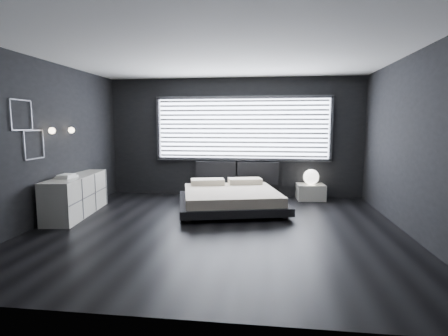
# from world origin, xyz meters

# --- Properties ---
(room) EXTENTS (6.04, 6.00, 2.80)m
(room) POSITION_xyz_m (0.00, 0.00, 1.40)
(room) COLOR black
(room) RESTS_ON ground
(window) EXTENTS (4.14, 0.09, 1.52)m
(window) POSITION_xyz_m (0.20, 2.70, 1.61)
(window) COLOR white
(window) RESTS_ON ground
(headboard) EXTENTS (1.96, 0.16, 0.52)m
(headboard) POSITION_xyz_m (0.08, 2.64, 0.57)
(headboard) COLOR black
(headboard) RESTS_ON ground
(sconce_near) EXTENTS (0.18, 0.11, 0.11)m
(sconce_near) POSITION_xyz_m (-2.88, 0.05, 1.60)
(sconce_near) COLOR silver
(sconce_near) RESTS_ON ground
(sconce_far) EXTENTS (0.18, 0.11, 0.11)m
(sconce_far) POSITION_xyz_m (-2.88, 0.65, 1.60)
(sconce_far) COLOR silver
(sconce_far) RESTS_ON ground
(wall_art_upper) EXTENTS (0.01, 0.48, 0.48)m
(wall_art_upper) POSITION_xyz_m (-2.98, -0.55, 1.85)
(wall_art_upper) COLOR #47474C
(wall_art_upper) RESTS_ON ground
(wall_art_lower) EXTENTS (0.01, 0.48, 0.48)m
(wall_art_lower) POSITION_xyz_m (-2.98, -0.30, 1.38)
(wall_art_lower) COLOR #47474C
(wall_art_lower) RESTS_ON ground
(bed) EXTENTS (2.44, 2.37, 0.53)m
(bed) POSITION_xyz_m (0.08, 1.31, 0.24)
(bed) COLOR black
(bed) RESTS_ON ground
(nightstand) EXTENTS (0.65, 0.55, 0.36)m
(nightstand) POSITION_xyz_m (1.79, 2.47, 0.18)
(nightstand) COLOR silver
(nightstand) RESTS_ON ground
(orb_lamp) EXTENTS (0.35, 0.35, 0.35)m
(orb_lamp) POSITION_xyz_m (1.79, 2.42, 0.53)
(orb_lamp) COLOR white
(orb_lamp) RESTS_ON nightstand
(dresser) EXTENTS (0.76, 1.93, 0.75)m
(dresser) POSITION_xyz_m (-2.78, 0.54, 0.38)
(dresser) COLOR silver
(dresser) RESTS_ON ground
(book_stack) EXTENTS (0.27, 0.35, 0.07)m
(book_stack) POSITION_xyz_m (-2.78, 0.25, 0.78)
(book_stack) COLOR white
(book_stack) RESTS_ON dresser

